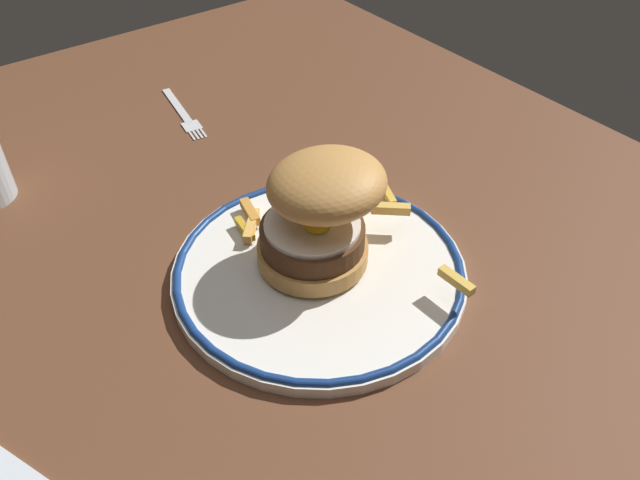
# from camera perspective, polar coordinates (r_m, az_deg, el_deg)

# --- Properties ---
(ground_plane) EXTENTS (1.38, 0.92, 0.04)m
(ground_plane) POSITION_cam_1_polar(r_m,az_deg,el_deg) (0.60, 2.80, -7.25)
(ground_plane) COLOR brown
(dinner_plate) EXTENTS (0.28, 0.28, 0.02)m
(dinner_plate) POSITION_cam_1_polar(r_m,az_deg,el_deg) (0.61, -0.00, -2.65)
(dinner_plate) COLOR white
(dinner_plate) RESTS_ON ground_plane
(burger) EXTENTS (0.15, 0.15, 0.11)m
(burger) POSITION_cam_1_polar(r_m,az_deg,el_deg) (0.58, -0.19, 2.53)
(burger) COLOR #C68A43
(burger) RESTS_ON dinner_plate
(fries_pile) EXTENTS (0.25, 0.17, 0.03)m
(fries_pile) POSITION_cam_1_polar(r_m,az_deg,el_deg) (0.65, 0.73, 2.69)
(fries_pile) COLOR gold
(fries_pile) RESTS_ON dinner_plate
(fork) EXTENTS (0.14, 0.04, 0.00)m
(fork) POSITION_cam_1_polar(r_m,az_deg,el_deg) (0.88, -12.09, 10.96)
(fork) COLOR silver
(fork) RESTS_ON ground_plane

